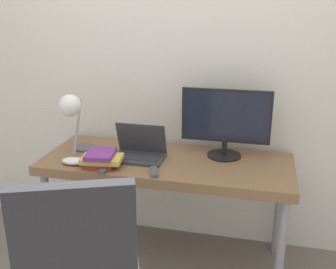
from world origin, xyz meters
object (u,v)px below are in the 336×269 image
at_px(desk_lamp, 72,111).
at_px(office_chair, 80,261).
at_px(laptop, 139,151).
at_px(game_controller, 73,161).
at_px(monitor, 226,121).
at_px(book_stack, 101,159).

relative_size(desk_lamp, office_chair, 0.41).
distance_m(laptop, office_chair, 0.91).
bearing_deg(laptop, office_chair, -90.12).
bearing_deg(game_controller, desk_lamp, 111.30).
bearing_deg(laptop, monitor, 17.00).
xyz_separation_m(laptop, desk_lamp, (-0.42, -0.06, 0.26)).
distance_m(desk_lamp, book_stack, 0.36).
height_order(monitor, book_stack, monitor).
xyz_separation_m(laptop, book_stack, (-0.19, -0.18, 0.00)).
bearing_deg(office_chair, game_controller, 117.49).
distance_m(book_stack, game_controller, 0.18).
xyz_separation_m(laptop, monitor, (0.53, 0.16, 0.20)).
distance_m(monitor, office_chair, 1.24).
bearing_deg(desk_lamp, laptop, 8.68).
bearing_deg(desk_lamp, monitor, 13.40).
bearing_deg(office_chair, book_stack, 104.47).
bearing_deg(game_controller, monitor, 21.47).
distance_m(office_chair, game_controller, 0.81).
bearing_deg(game_controller, office_chair, -62.51).
height_order(laptop, book_stack, laptop).
bearing_deg(book_stack, laptop, 43.59).
relative_size(office_chair, game_controller, 6.85).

